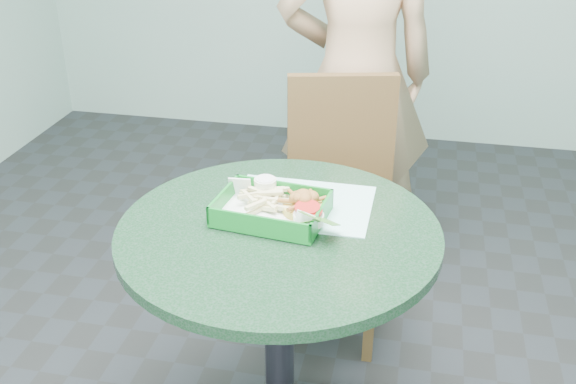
% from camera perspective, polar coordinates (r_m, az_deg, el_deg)
% --- Properties ---
extents(cafe_table, '(0.82, 0.82, 0.75)m').
position_cam_1_polar(cafe_table, '(1.80, -0.76, -8.21)').
color(cafe_table, '#2D2D37').
rests_on(cafe_table, floor).
extents(dining_chair, '(0.38, 0.38, 0.93)m').
position_cam_1_polar(dining_chair, '(2.40, 4.08, 0.12)').
color(dining_chair, '#53351E').
rests_on(dining_chair, floor).
extents(diner_person, '(0.78, 0.62, 1.86)m').
position_cam_1_polar(diner_person, '(2.57, 5.98, 11.56)').
color(diner_person, tan).
rests_on(diner_person, floor).
extents(placemat, '(0.38, 0.28, 0.00)m').
position_cam_1_polar(placemat, '(1.81, 1.12, -1.58)').
color(placemat, '#A6E9E1').
rests_on(placemat, cafe_table).
extents(food_basket, '(0.27, 0.20, 0.06)m').
position_cam_1_polar(food_basket, '(1.74, -1.39, -2.30)').
color(food_basket, '#0E7523').
rests_on(food_basket, placemat).
extents(crab_sandwich, '(0.11, 0.11, 0.07)m').
position_cam_1_polar(crab_sandwich, '(1.74, 1.25, -1.17)').
color(crab_sandwich, gold).
rests_on(crab_sandwich, food_basket).
extents(fries_pile, '(0.14, 0.15, 0.05)m').
position_cam_1_polar(fries_pile, '(1.77, -2.01, -0.87)').
color(fries_pile, beige).
rests_on(fries_pile, food_basket).
extents(sauce_ramekin, '(0.06, 0.06, 0.03)m').
position_cam_1_polar(sauce_ramekin, '(1.81, -2.30, 0.10)').
color(sauce_ramekin, white).
rests_on(sauce_ramekin, food_basket).
extents(garnish_cup, '(0.11, 0.11, 0.05)m').
position_cam_1_polar(garnish_cup, '(1.69, 2.12, -2.46)').
color(garnish_cup, white).
rests_on(garnish_cup, food_basket).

